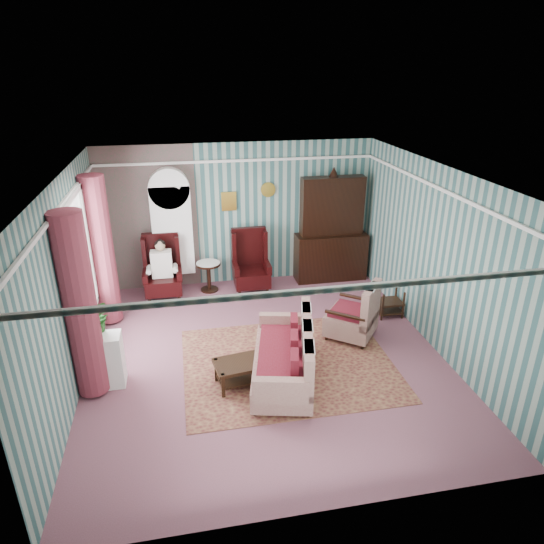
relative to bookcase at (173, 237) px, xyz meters
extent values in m
plane|color=#8D5262|center=(1.35, -2.84, -1.12)|extent=(6.00, 6.00, 0.00)
cube|color=#356060|center=(1.35, 0.16, 0.33)|extent=(5.50, 0.02, 2.90)
cube|color=#356060|center=(1.35, -5.84, 0.33)|extent=(5.50, 0.02, 2.90)
cube|color=#356060|center=(-1.40, -2.84, 0.33)|extent=(0.02, 6.00, 2.90)
cube|color=#356060|center=(4.10, -2.84, 0.33)|extent=(0.02, 6.00, 2.90)
cube|color=white|center=(1.35, -2.84, 1.78)|extent=(5.50, 6.00, 0.02)
cube|color=#8E4855|center=(-0.45, 0.15, 0.33)|extent=(1.90, 0.01, 2.90)
cube|color=white|center=(1.35, -2.84, 1.43)|extent=(5.50, 6.00, 0.05)
cube|color=white|center=(-1.37, -2.24, 0.43)|extent=(0.04, 1.50, 1.90)
cylinder|color=brown|center=(-1.20, -3.29, 0.23)|extent=(0.44, 0.44, 2.60)
cylinder|color=brown|center=(-1.20, -1.19, 0.23)|extent=(0.44, 0.44, 2.60)
cube|color=gold|center=(1.15, 0.13, 0.63)|extent=(0.30, 0.03, 0.38)
cube|color=silver|center=(0.00, 0.00, 0.00)|extent=(0.80, 0.28, 2.24)
cube|color=black|center=(3.25, -0.12, 0.06)|extent=(1.50, 0.56, 2.36)
cube|color=black|center=(-0.25, -0.39, -0.50)|extent=(0.76, 0.80, 1.25)
cube|color=black|center=(1.50, -0.39, -0.50)|extent=(0.76, 0.80, 1.25)
cylinder|color=black|center=(0.65, -0.24, -0.82)|extent=(0.50, 0.50, 0.60)
cube|color=black|center=(3.82, -1.94, -0.85)|extent=(0.45, 0.38, 0.54)
cube|color=silver|center=(-1.05, -3.14, -0.72)|extent=(0.55, 0.35, 0.80)
cube|color=#541C21|center=(1.65, -3.14, -1.11)|extent=(3.20, 2.60, 0.01)
cube|color=beige|center=(1.48, -3.51, -0.61)|extent=(1.37, 2.03, 1.02)
cube|color=beige|center=(2.87, -2.53, -0.59)|extent=(1.17, 1.17, 1.05)
cube|color=black|center=(0.94, -3.51, -0.93)|extent=(0.96, 0.63, 0.38)
imported|color=#1B5820|center=(-1.09, -3.21, -0.09)|extent=(0.49, 0.45, 0.46)
imported|color=#1D551A|center=(-1.04, -3.00, -0.08)|extent=(0.31, 0.27, 0.48)
imported|color=#26571B|center=(-1.11, -3.08, -0.11)|extent=(0.25, 0.25, 0.41)
camera|label=1|loc=(0.20, -9.32, 3.18)|focal=32.00mm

